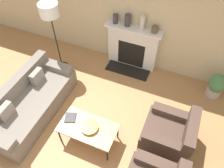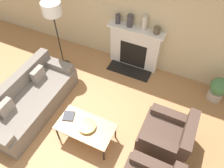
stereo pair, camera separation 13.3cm
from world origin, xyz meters
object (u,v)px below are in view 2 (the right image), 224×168
couch (30,100)px  mantel_vase_center_left (130,21)px  potted_plant (218,89)px  armchair_far (168,136)px  fireplace (134,48)px  floor_lamp (53,14)px  mantel_vase_center_right (145,23)px  coffee_table (86,127)px  mantel_vase_right (157,30)px  bowl (87,126)px  mantel_vase_left (118,19)px  book (69,116)px

couch → mantel_vase_center_left: 2.76m
potted_plant → armchair_far: bearing=-113.9°
fireplace → floor_lamp: (-1.60, -0.81, 0.95)m
armchair_far → floor_lamp: 3.36m
mantel_vase_center_right → potted_plant: 2.15m
coffee_table → mantel_vase_right: size_ratio=7.27×
bowl → floor_lamp: floor_lamp is taller
couch → potted_plant: couch is taller
bowl → mantel_vase_center_left: size_ratio=1.16×
bowl → mantel_vase_right: (0.45, 2.37, 0.69)m
mantel_vase_center_left → mantel_vase_right: size_ratio=1.91×
potted_plant → coffee_table: bearing=-134.9°
mantel_vase_center_right → mantel_vase_left: bearing=180.0°
fireplace → armchair_far: size_ratio=1.52×
couch → potted_plant: bearing=-60.7°
mantel_vase_center_right → mantel_vase_center_left: bearing=180.0°
floor_lamp → mantel_vase_center_right: 1.96m
coffee_table → floor_lamp: (-1.57, 1.55, 1.08)m
armchair_far → mantel_vase_center_left: size_ratio=3.16×
floor_lamp → mantel_vase_center_right: bearing=24.9°
mantel_vase_center_left → couch: bearing=-119.8°
couch → floor_lamp: bearing=5.7°
couch → armchair_far: (2.84, 0.43, 0.00)m
bowl → floor_lamp: 2.45m
mantel_vase_center_left → mantel_vase_right: 0.64m
mantel_vase_left → mantel_vase_center_right: bearing=0.0°
mantel_vase_center_left → potted_plant: mantel_vase_center_left is taller
fireplace → mantel_vase_center_left: size_ratio=4.79×
potted_plant → mantel_vase_center_right: bearing=172.2°
mantel_vase_left → mantel_vase_right: 0.93m
fireplace → mantel_vase_left: mantel_vase_left is taller
book → mantel_vase_center_left: mantel_vase_center_left is taller
couch → coffee_table: bearing=-95.0°
coffee_table → fireplace: bearing=89.3°
couch → mantel_vase_left: size_ratio=9.91×
armchair_far → fireplace: bearing=-142.5°
book → potted_plant: size_ratio=0.46×
armchair_far → mantel_vase_center_left: bearing=-139.4°
potted_plant → couch: bearing=-150.7°
couch → potted_plant: (3.53, 1.98, 0.03)m
mantel_vase_left → mantel_vase_right: bearing=0.0°
coffee_table → bowl: (0.04, -0.00, 0.07)m
bowl → mantel_vase_center_right: size_ratio=0.95×
bowl → mantel_vase_left: (-0.48, 2.37, 0.73)m
book → floor_lamp: floor_lamp is taller
couch → book: couch is taller
floor_lamp → armchair_far: bearing=-18.4°
couch → mantel_vase_left: mantel_vase_left is taller
bowl → mantel_vase_right: bearing=79.2°
couch → bowl: bearing=-95.0°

